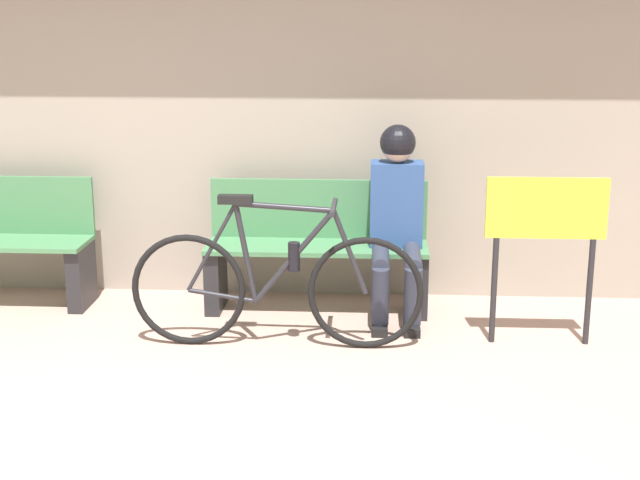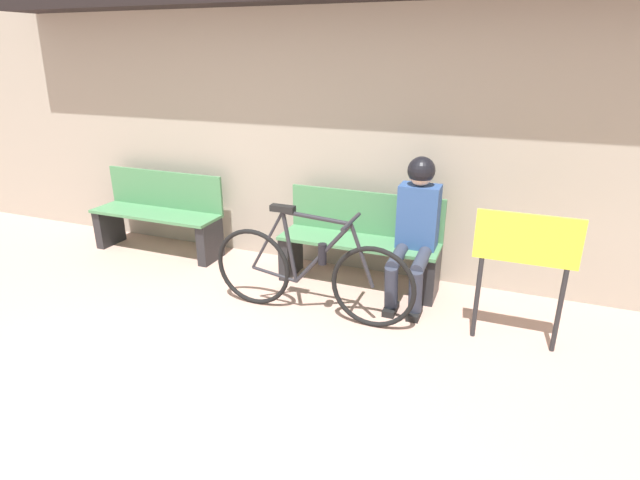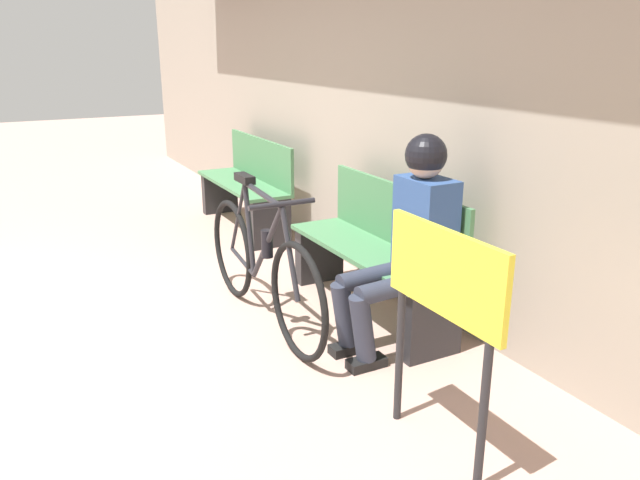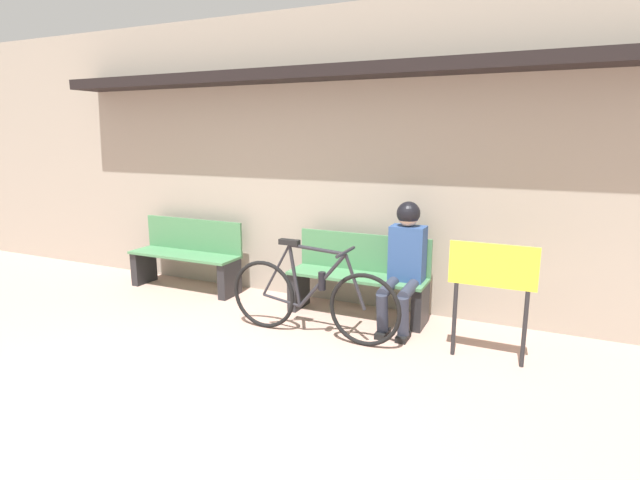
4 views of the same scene
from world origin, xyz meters
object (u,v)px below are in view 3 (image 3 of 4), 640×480
Objects in this scene: park_bench_near at (375,256)px; park_bench_far at (247,188)px; signboard at (443,294)px; person_seated at (410,231)px; bicycle at (261,266)px.

park_bench_far is (-2.26, -0.00, -0.00)m from park_bench_near.
park_bench_far is at bearing 171.11° from signboard.
park_bench_far is 1.41× the size of signboard.
park_bench_far is at bearing 177.65° from person_seated.
person_seated is (0.52, -0.11, 0.32)m from park_bench_near.
signboard is at bearing 5.43° from bicycle.
person_seated is 2.80m from park_bench_far.
signboard reaches higher than bicycle.
signboard is at bearing -22.45° from park_bench_near.
park_bench_near is at bearing 74.77° from bicycle.
park_bench_near and park_bench_far have the same top height.
signboard reaches higher than park_bench_near.
person_seated is 1.23× the size of signboard.
signboard is at bearing -27.90° from person_seated.
bicycle is 1.71× the size of signboard.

